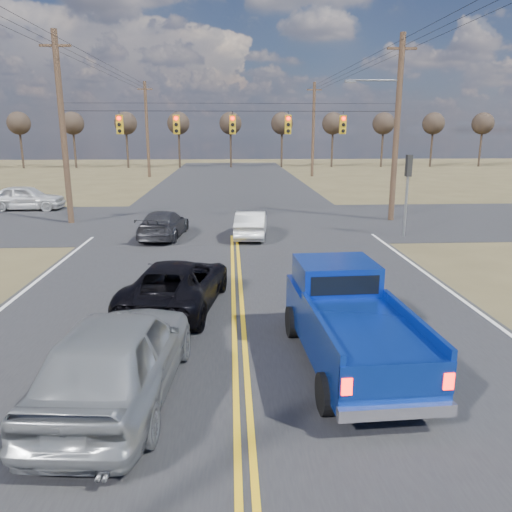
{
  "coord_description": "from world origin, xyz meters",
  "views": [
    {
      "loc": [
        -0.19,
        -9.76,
        5.02
      ],
      "look_at": [
        0.54,
        4.12,
        1.5
      ],
      "focal_mm": 35.0,
      "sensor_mm": 36.0,
      "label": 1
    }
  ],
  "objects_px": {
    "pickup_truck": "(349,321)",
    "black_suv": "(177,284)",
    "cross_car_west": "(26,198)",
    "silver_suv": "(117,356)",
    "dgrey_car_queue": "(164,224)",
    "white_car_queue": "(251,224)"
  },
  "relations": [
    {
      "from": "pickup_truck",
      "to": "black_suv",
      "type": "relative_size",
      "value": 1.09
    },
    {
      "from": "silver_suv",
      "to": "white_car_queue",
      "type": "distance_m",
      "value": 15.08
    },
    {
      "from": "black_suv",
      "to": "cross_car_west",
      "type": "bearing_deg",
      "value": -48.96
    },
    {
      "from": "pickup_truck",
      "to": "dgrey_car_queue",
      "type": "bearing_deg",
      "value": 109.88
    },
    {
      "from": "cross_car_west",
      "to": "silver_suv",
      "type": "bearing_deg",
      "value": -155.77
    },
    {
      "from": "silver_suv",
      "to": "dgrey_car_queue",
      "type": "xyz_separation_m",
      "value": [
        -1.04,
        14.94,
        -0.26
      ]
    },
    {
      "from": "silver_suv",
      "to": "white_car_queue",
      "type": "xyz_separation_m",
      "value": [
        3.14,
        14.75,
        -0.25
      ]
    },
    {
      "from": "pickup_truck",
      "to": "black_suv",
      "type": "distance_m",
      "value": 5.64
    },
    {
      "from": "silver_suv",
      "to": "black_suv",
      "type": "xyz_separation_m",
      "value": [
        0.59,
        5.13,
        -0.2
      ]
    },
    {
      "from": "black_suv",
      "to": "cross_car_west",
      "type": "distance_m",
      "value": 22.03
    },
    {
      "from": "cross_car_west",
      "to": "white_car_queue",
      "type": "bearing_deg",
      "value": -123.41
    },
    {
      "from": "dgrey_car_queue",
      "to": "white_car_queue",
      "type": "bearing_deg",
      "value": -176.69
    },
    {
      "from": "silver_suv",
      "to": "black_suv",
      "type": "relative_size",
      "value": 1.05
    },
    {
      "from": "black_suv",
      "to": "white_car_queue",
      "type": "relative_size",
      "value": 1.28
    },
    {
      "from": "dgrey_car_queue",
      "to": "cross_car_west",
      "type": "bearing_deg",
      "value": -36.21
    },
    {
      "from": "pickup_truck",
      "to": "cross_car_west",
      "type": "bearing_deg",
      "value": 121.74
    },
    {
      "from": "dgrey_car_queue",
      "to": "silver_suv",
      "type": "bearing_deg",
      "value": 99.96
    },
    {
      "from": "white_car_queue",
      "to": "cross_car_west",
      "type": "relative_size",
      "value": 0.84
    },
    {
      "from": "pickup_truck",
      "to": "cross_car_west",
      "type": "relative_size",
      "value": 1.16
    },
    {
      "from": "black_suv",
      "to": "dgrey_car_queue",
      "type": "distance_m",
      "value": 9.94
    },
    {
      "from": "white_car_queue",
      "to": "cross_car_west",
      "type": "xyz_separation_m",
      "value": [
        -14.08,
        9.16,
        0.15
      ]
    },
    {
      "from": "black_suv",
      "to": "dgrey_car_queue",
      "type": "height_order",
      "value": "black_suv"
    }
  ]
}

